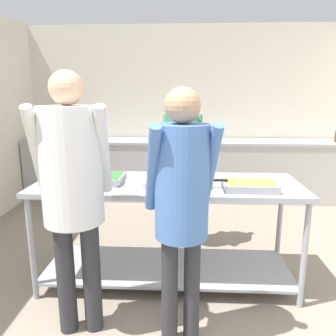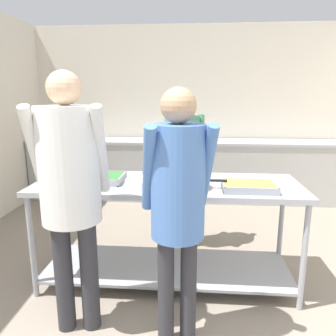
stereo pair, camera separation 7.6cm
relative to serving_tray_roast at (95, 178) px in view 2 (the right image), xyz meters
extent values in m
cube|color=beige|center=(0.72, 2.74, 0.41)|extent=(5.00, 0.06, 2.65)
cube|color=#A8A8A8|center=(0.72, 2.37, -0.48)|extent=(4.84, 0.62, 0.88)
cube|color=#9EA0A8|center=(0.72, 2.37, -0.02)|extent=(4.84, 0.65, 0.04)
cube|color=black|center=(-0.19, 2.37, -0.01)|extent=(0.43, 0.40, 0.02)
cube|color=#9EA0A8|center=(0.61, 0.01, -0.05)|extent=(2.18, 0.76, 0.04)
cube|color=#9EA0A8|center=(0.61, 0.01, -0.80)|extent=(2.10, 0.68, 0.02)
cylinder|color=#9EA0A8|center=(-0.44, -0.32, -0.49)|extent=(0.04, 0.04, 0.85)
cylinder|color=#9EA0A8|center=(1.65, -0.32, -0.49)|extent=(0.04, 0.04, 0.85)
cylinder|color=#9EA0A8|center=(-0.44, 0.34, -0.49)|extent=(0.04, 0.04, 0.85)
cylinder|color=#9EA0A8|center=(1.65, 0.34, -0.49)|extent=(0.04, 0.04, 0.85)
cube|color=#9EA0A8|center=(0.00, 0.00, -0.02)|extent=(0.47, 0.33, 0.01)
cube|color=#387A38|center=(0.00, 0.00, 0.01)|extent=(0.45, 0.30, 0.04)
cube|color=#9EA0A8|center=(0.00, -0.16, 0.00)|extent=(0.47, 0.01, 0.05)
cube|color=#9EA0A8|center=(0.00, 0.16, 0.00)|extent=(0.47, 0.01, 0.05)
cube|color=#9EA0A8|center=(-0.23, 0.00, 0.00)|extent=(0.01, 0.33, 0.05)
cube|color=#9EA0A8|center=(0.23, 0.00, 0.00)|extent=(0.01, 0.33, 0.05)
cylinder|color=white|center=(0.40, -0.08, -0.02)|extent=(0.27, 0.27, 0.01)
cylinder|color=white|center=(0.40, -0.08, -0.01)|extent=(0.26, 0.26, 0.01)
cylinder|color=white|center=(0.40, -0.08, 0.00)|extent=(0.26, 0.26, 0.01)
cylinder|color=white|center=(0.40, -0.08, 0.02)|extent=(0.26, 0.26, 0.01)
cylinder|color=#9EA0A8|center=(0.79, -0.14, 0.01)|extent=(0.30, 0.30, 0.07)
cylinder|color=brown|center=(0.79, -0.14, 0.04)|extent=(0.27, 0.27, 0.01)
cylinder|color=black|center=(1.01, -0.14, 0.04)|extent=(0.14, 0.02, 0.02)
cube|color=#9EA0A8|center=(1.25, -0.15, -0.02)|extent=(0.40, 0.29, 0.01)
cube|color=gold|center=(1.25, -0.15, 0.01)|extent=(0.38, 0.26, 0.04)
cube|color=#9EA0A8|center=(1.25, -0.29, 0.00)|extent=(0.40, 0.01, 0.05)
cube|color=#9EA0A8|center=(1.25, -0.02, 0.00)|extent=(0.40, 0.01, 0.05)
cube|color=#9EA0A8|center=(1.05, -0.15, 0.00)|extent=(0.01, 0.29, 0.05)
cube|color=#9EA0A8|center=(1.44, -0.15, 0.00)|extent=(0.01, 0.29, 0.05)
cylinder|color=#2D2D33|center=(0.66, -0.73, -0.54)|extent=(0.11, 0.11, 0.75)
cylinder|color=#2D2D33|center=(0.80, -0.70, -0.54)|extent=(0.11, 0.11, 0.75)
cylinder|color=#4770B2|center=(0.56, -0.76, 0.26)|extent=(0.14, 0.32, 0.56)
cylinder|color=#4770B2|center=(0.90, -0.67, 0.26)|extent=(0.14, 0.32, 0.56)
cylinder|color=#4770B2|center=(0.73, -0.71, 0.18)|extent=(0.33, 0.33, 0.69)
sphere|color=tan|center=(0.73, -0.71, 0.63)|extent=(0.21, 0.21, 0.21)
cylinder|color=#2D2D33|center=(-0.05, -0.66, -0.52)|extent=(0.12, 0.12, 0.80)
cylinder|color=#2D2D33|center=(0.12, -0.63, -0.52)|extent=(0.12, 0.12, 0.80)
cylinder|color=silver|center=(-0.16, -0.68, 0.34)|extent=(0.12, 0.34, 0.60)
cylinder|color=silver|center=(0.24, -0.61, 0.34)|extent=(0.12, 0.34, 0.60)
cylinder|color=silver|center=(0.04, -0.64, 0.25)|extent=(0.38, 0.38, 0.74)
sphere|color=tan|center=(0.04, -0.64, 0.73)|extent=(0.21, 0.21, 0.21)
cylinder|color=#2D2D33|center=(0.79, 0.69, -0.56)|extent=(0.10, 0.10, 0.72)
cylinder|color=#2D2D33|center=(0.65, 0.69, -0.56)|extent=(0.10, 0.10, 0.72)
cylinder|color=#3D7F5B|center=(0.89, 0.68, 0.22)|extent=(0.08, 0.31, 0.54)
cylinder|color=#3D7F5B|center=(0.55, 0.69, 0.22)|extent=(0.08, 0.31, 0.54)
cylinder|color=#3D7F5B|center=(0.72, 0.69, 0.14)|extent=(0.32, 0.32, 0.67)
sphere|color=#8C6647|center=(0.72, 0.69, 0.58)|extent=(0.21, 0.21, 0.21)
camera|label=1|loc=(0.75, -2.61, 0.69)|focal=35.00mm
camera|label=2|loc=(0.82, -2.60, 0.69)|focal=35.00mm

